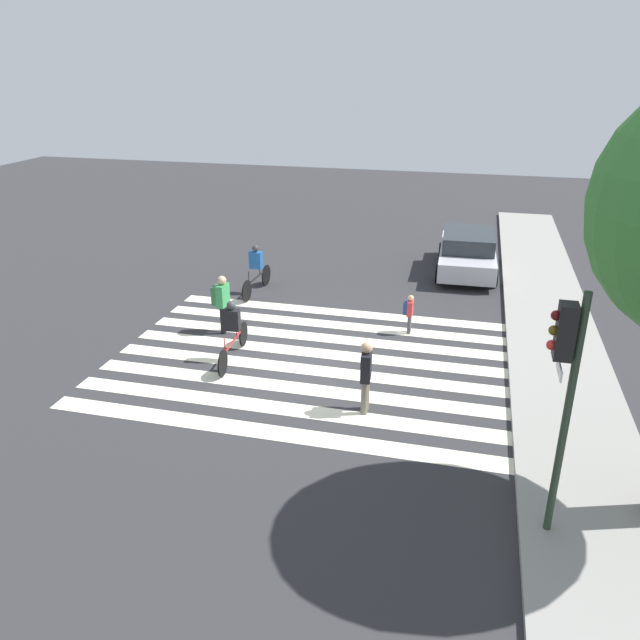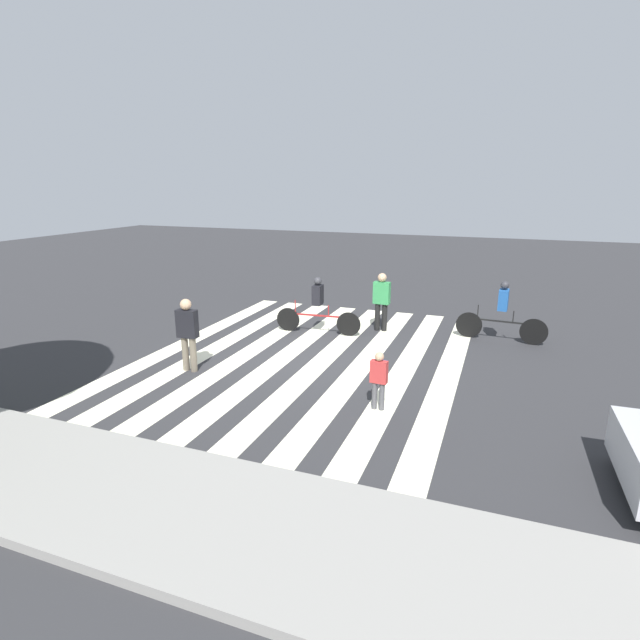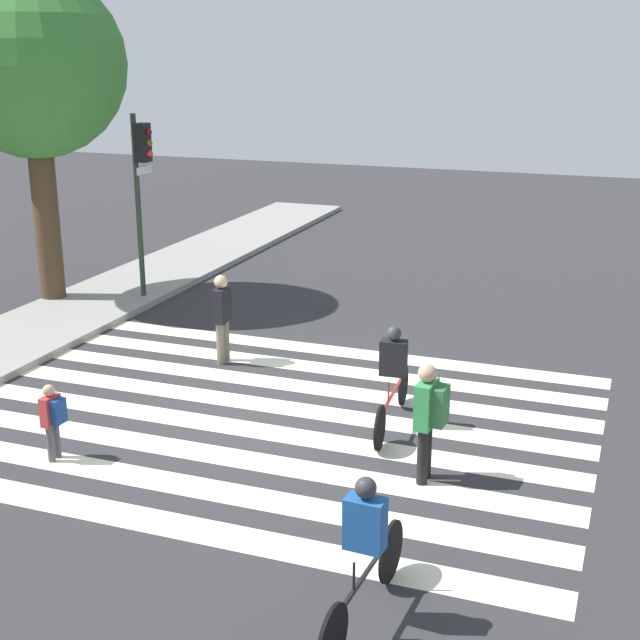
{
  "view_description": "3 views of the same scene",
  "coord_description": "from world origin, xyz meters",
  "px_view_note": "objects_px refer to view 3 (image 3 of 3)",
  "views": [
    {
      "loc": [
        13.94,
        3.8,
        7.22
      ],
      "look_at": [
        -0.48,
        0.19,
        0.96
      ],
      "focal_mm": 35.0,
      "sensor_mm": 36.0,
      "label": 1
    },
    {
      "loc": [
        -4.42,
        10.83,
        4.17
      ],
      "look_at": [
        -0.34,
        -0.06,
        0.94
      ],
      "focal_mm": 28.0,
      "sensor_mm": 36.0,
      "label": 2
    },
    {
      "loc": [
        -11.95,
        -5.25,
        5.69
      ],
      "look_at": [
        1.02,
        -0.47,
        1.4
      ],
      "focal_mm": 50.0,
      "sensor_mm": 36.0,
      "label": 3
    }
  ],
  "objects_px": {
    "traffic_light": "(141,172)",
    "street_tree": "(33,67)",
    "pedestrian_adult_yellow_jacket": "(222,314)",
    "cyclist_near_curb": "(393,373)",
    "pedestrian_child_with_backpack": "(53,416)",
    "cyclist_mid_street": "(365,548)",
    "pedestrian_adult_blue_shirt": "(429,414)"
  },
  "relations": [
    {
      "from": "traffic_light",
      "to": "pedestrian_adult_blue_shirt",
      "type": "distance_m",
      "value": 10.54
    },
    {
      "from": "cyclist_mid_street",
      "to": "pedestrian_adult_yellow_jacket",
      "type": "bearing_deg",
      "value": 39.65
    },
    {
      "from": "cyclist_near_curb",
      "to": "street_tree",
      "type": "bearing_deg",
      "value": 62.4
    },
    {
      "from": "pedestrian_adult_yellow_jacket",
      "to": "cyclist_near_curb",
      "type": "relative_size",
      "value": 0.68
    },
    {
      "from": "traffic_light",
      "to": "cyclist_near_curb",
      "type": "xyz_separation_m",
      "value": [
        -4.81,
        -7.18,
        -2.11
      ]
    },
    {
      "from": "pedestrian_adult_yellow_jacket",
      "to": "cyclist_near_curb",
      "type": "height_order",
      "value": "pedestrian_adult_yellow_jacket"
    },
    {
      "from": "pedestrian_child_with_backpack",
      "to": "pedestrian_adult_yellow_jacket",
      "type": "bearing_deg",
      "value": -1.97
    },
    {
      "from": "pedestrian_child_with_backpack",
      "to": "cyclist_mid_street",
      "type": "height_order",
      "value": "cyclist_mid_street"
    },
    {
      "from": "pedestrian_adult_blue_shirt",
      "to": "cyclist_mid_street",
      "type": "height_order",
      "value": "pedestrian_adult_blue_shirt"
    },
    {
      "from": "pedestrian_adult_yellow_jacket",
      "to": "cyclist_near_curb",
      "type": "distance_m",
      "value": 4.11
    },
    {
      "from": "cyclist_mid_street",
      "to": "pedestrian_adult_blue_shirt",
      "type": "bearing_deg",
      "value": 5.77
    },
    {
      "from": "pedestrian_adult_yellow_jacket",
      "to": "pedestrian_child_with_backpack",
      "type": "relative_size",
      "value": 1.47
    },
    {
      "from": "cyclist_mid_street",
      "to": "street_tree",
      "type": "bearing_deg",
      "value": 52.58
    },
    {
      "from": "pedestrian_adult_yellow_jacket",
      "to": "pedestrian_adult_blue_shirt",
      "type": "bearing_deg",
      "value": -129.88
    },
    {
      "from": "pedestrian_child_with_backpack",
      "to": "cyclist_near_curb",
      "type": "relative_size",
      "value": 0.47
    },
    {
      "from": "traffic_light",
      "to": "pedestrian_adult_blue_shirt",
      "type": "xyz_separation_m",
      "value": [
        -6.41,
        -8.13,
        -1.99
      ]
    },
    {
      "from": "pedestrian_adult_yellow_jacket",
      "to": "cyclist_near_curb",
      "type": "bearing_deg",
      "value": -119.1
    },
    {
      "from": "traffic_light",
      "to": "street_tree",
      "type": "distance_m",
      "value": 3.13
    },
    {
      "from": "street_tree",
      "to": "cyclist_near_curb",
      "type": "distance_m",
      "value": 10.94
    },
    {
      "from": "cyclist_mid_street",
      "to": "cyclist_near_curb",
      "type": "height_order",
      "value": "cyclist_mid_street"
    },
    {
      "from": "pedestrian_child_with_backpack",
      "to": "cyclist_near_curb",
      "type": "distance_m",
      "value": 5.04
    },
    {
      "from": "street_tree",
      "to": "pedestrian_adult_yellow_jacket",
      "type": "height_order",
      "value": "street_tree"
    },
    {
      "from": "street_tree",
      "to": "pedestrian_adult_yellow_jacket",
      "type": "xyz_separation_m",
      "value": [
        -2.3,
        -5.46,
        -4.27
      ]
    },
    {
      "from": "street_tree",
      "to": "cyclist_mid_street",
      "type": "height_order",
      "value": "street_tree"
    },
    {
      "from": "traffic_light",
      "to": "pedestrian_adult_blue_shirt",
      "type": "relative_size",
      "value": 2.52
    },
    {
      "from": "pedestrian_adult_yellow_jacket",
      "to": "pedestrian_child_with_backpack",
      "type": "xyz_separation_m",
      "value": [
        -4.51,
        0.43,
        -0.28
      ]
    },
    {
      "from": "street_tree",
      "to": "pedestrian_adult_yellow_jacket",
      "type": "relative_size",
      "value": 4.33
    },
    {
      "from": "pedestrian_adult_blue_shirt",
      "to": "pedestrian_adult_yellow_jacket",
      "type": "bearing_deg",
      "value": 58.83
    },
    {
      "from": "pedestrian_adult_yellow_jacket",
      "to": "pedestrian_child_with_backpack",
      "type": "height_order",
      "value": "pedestrian_adult_yellow_jacket"
    },
    {
      "from": "street_tree",
      "to": "pedestrian_adult_yellow_jacket",
      "type": "bearing_deg",
      "value": -112.83
    },
    {
      "from": "traffic_light",
      "to": "street_tree",
      "type": "bearing_deg",
      "value": 111.87
    },
    {
      "from": "pedestrian_adult_blue_shirt",
      "to": "cyclist_near_curb",
      "type": "relative_size",
      "value": 0.68
    }
  ]
}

